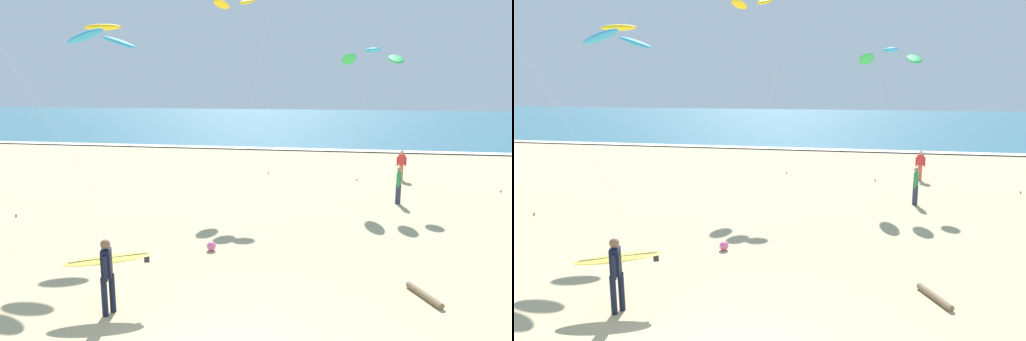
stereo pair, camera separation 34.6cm
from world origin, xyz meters
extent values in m
cube|color=#2D6075|center=(0.00, 57.80, 0.04)|extent=(160.00, 60.00, 0.08)
cube|color=white|center=(0.00, 28.10, 0.09)|extent=(160.00, 1.22, 0.01)
cylinder|color=black|center=(-3.12, 1.60, 0.44)|extent=(0.13, 0.13, 0.88)
cylinder|color=black|center=(-3.04, 1.80, 0.44)|extent=(0.13, 0.13, 0.88)
cube|color=black|center=(-3.08, 1.70, 1.18)|extent=(0.31, 0.39, 0.60)
cube|color=red|center=(-3.17, 1.67, 1.22)|extent=(0.08, 0.19, 0.32)
sphere|color=brown|center=(-3.08, 1.70, 1.60)|extent=(0.21, 0.21, 0.21)
cylinder|color=black|center=(-2.99, 1.49, 1.14)|extent=(0.09, 0.09, 0.56)
cylinder|color=black|center=(-3.16, 1.92, 1.29)|extent=(0.09, 0.09, 0.26)
cylinder|color=black|center=(-3.25, 1.98, 1.16)|extent=(0.26, 0.17, 0.14)
ellipsoid|color=#EFD14C|center=(-3.21, 2.04, 1.12)|extent=(2.02, 1.21, 0.19)
cube|color=#333333|center=(-3.21, 2.04, 1.16)|extent=(1.62, 0.64, 0.11)
cube|color=#262628|center=(-2.44, 2.33, 1.05)|extent=(0.12, 0.05, 0.14)
ellipsoid|color=#2D99DB|center=(-6.14, 6.76, 6.44)|extent=(1.34, 0.64, 0.60)
ellipsoid|color=yellow|center=(-6.09, 7.81, 6.84)|extent=(1.34, 0.64, 0.20)
ellipsoid|color=#2D99DB|center=(-6.04, 8.85, 6.44)|extent=(1.34, 0.64, 0.60)
cylinder|color=silver|center=(-8.15, 7.90, 3.22)|extent=(4.13, 0.20, 6.25)
cylinder|color=brown|center=(-10.21, 7.99, 0.05)|extent=(0.06, 0.06, 0.10)
ellipsoid|color=green|center=(2.16, 14.55, 6.09)|extent=(0.80, 1.39, 0.60)
ellipsoid|color=#2D99DB|center=(3.20, 14.69, 6.49)|extent=(0.80, 1.39, 0.20)
ellipsoid|color=green|center=(4.24, 14.84, 6.09)|extent=(0.80, 1.39, 0.60)
cylinder|color=silver|center=(3.03, 15.89, 3.05)|extent=(0.35, 2.41, 5.90)
cylinder|color=brown|center=(2.86, 17.09, 0.05)|extent=(0.06, 0.06, 0.10)
cylinder|color=brown|center=(9.40, 15.59, 0.05)|extent=(0.06, 0.06, 0.10)
ellipsoid|color=yellow|center=(-3.90, 15.33, 8.75)|extent=(0.98, 1.12, 0.47)
ellipsoid|color=yellow|center=(-2.53, 14.80, 8.75)|extent=(0.98, 1.12, 0.47)
cylinder|color=silver|center=(-2.61, 16.63, 4.37)|extent=(1.22, 3.14, 8.55)
cylinder|color=brown|center=(-2.01, 18.19, 0.05)|extent=(0.06, 0.06, 0.10)
cylinder|color=#D8593F|center=(5.14, 17.70, 0.42)|extent=(0.22, 0.22, 0.84)
cube|color=red|center=(5.14, 17.70, 1.11)|extent=(0.33, 0.19, 0.54)
sphere|color=tan|center=(5.14, 17.70, 1.49)|extent=(0.20, 0.20, 0.20)
cylinder|color=red|center=(5.35, 17.71, 1.01)|extent=(0.08, 0.08, 0.50)
cylinder|color=red|center=(4.93, 17.69, 1.01)|extent=(0.08, 0.08, 0.50)
cylinder|color=#2D334C|center=(4.35, 12.57, 0.42)|extent=(0.22, 0.22, 0.84)
cube|color=#339351|center=(4.35, 12.57, 1.11)|extent=(0.24, 0.35, 0.54)
sphere|color=#A87A59|center=(4.35, 12.57, 1.49)|extent=(0.20, 0.20, 0.20)
cylinder|color=#339351|center=(4.31, 12.36, 1.01)|extent=(0.08, 0.08, 0.50)
cylinder|color=#339351|center=(4.40, 12.77, 1.01)|extent=(0.08, 0.08, 0.50)
sphere|color=pink|center=(-1.92, 5.84, 0.14)|extent=(0.28, 0.28, 0.28)
cylinder|color=#846B4C|center=(3.85, 3.69, 0.08)|extent=(0.69, 1.16, 0.15)
camera|label=1|loc=(1.68, -6.77, 4.92)|focal=31.78mm
camera|label=2|loc=(2.02, -6.70, 4.92)|focal=31.78mm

